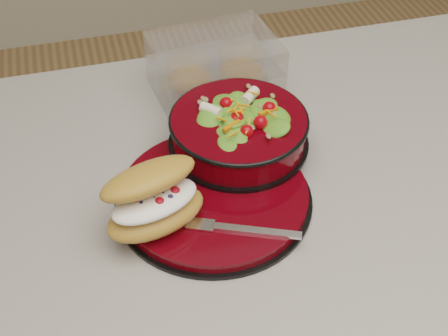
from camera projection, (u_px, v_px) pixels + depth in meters
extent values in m
cube|color=#A39E95|center=(373.00, 174.00, 0.93)|extent=(1.24, 0.74, 0.04)
cylinder|color=black|center=(214.00, 200.00, 0.86)|extent=(0.27, 0.27, 0.01)
cylinder|color=#4E0207|center=(214.00, 195.00, 0.85)|extent=(0.26, 0.26, 0.01)
torus|color=black|center=(223.00, 196.00, 0.84)|extent=(0.15, 0.15, 0.01)
cylinder|color=black|center=(238.00, 143.00, 0.92)|extent=(0.21, 0.21, 0.01)
cylinder|color=#4E0207|center=(239.00, 130.00, 0.90)|extent=(0.19, 0.19, 0.04)
torus|color=black|center=(239.00, 120.00, 0.89)|extent=(0.20, 0.20, 0.01)
ellipsoid|color=#4C8725|center=(239.00, 124.00, 0.89)|extent=(0.17, 0.17, 0.07)
sphere|color=red|center=(267.00, 98.00, 0.87)|extent=(0.02, 0.02, 0.02)
sphere|color=red|center=(246.00, 86.00, 0.89)|extent=(0.02, 0.02, 0.02)
sphere|color=red|center=(219.00, 90.00, 0.89)|extent=(0.02, 0.02, 0.02)
sphere|color=red|center=(211.00, 107.00, 0.86)|extent=(0.02, 0.02, 0.02)
sphere|color=red|center=(232.00, 120.00, 0.84)|extent=(0.02, 0.02, 0.02)
sphere|color=red|center=(261.00, 115.00, 0.84)|extent=(0.02, 0.02, 0.02)
cylinder|color=silver|center=(250.00, 85.00, 0.90)|extent=(0.03, 0.04, 0.02)
cylinder|color=silver|center=(211.00, 99.00, 0.87)|extent=(0.04, 0.03, 0.02)
cube|color=orange|center=(232.00, 115.00, 0.84)|extent=(0.03, 0.03, 0.01)
cube|color=orange|center=(269.00, 101.00, 0.87)|extent=(0.03, 0.02, 0.01)
ellipsoid|color=#C8823D|center=(156.00, 214.00, 0.79)|extent=(0.15, 0.11, 0.04)
ellipsoid|color=white|center=(155.00, 201.00, 0.78)|extent=(0.13, 0.09, 0.02)
ellipsoid|color=#C8823D|center=(151.00, 178.00, 0.77)|extent=(0.14, 0.10, 0.03)
sphere|color=red|center=(137.00, 201.00, 0.77)|extent=(0.01, 0.01, 0.01)
sphere|color=red|center=(160.00, 202.00, 0.77)|extent=(0.01, 0.01, 0.01)
sphere|color=red|center=(175.00, 192.00, 0.78)|extent=(0.01, 0.01, 0.01)
sphere|color=#191947|center=(147.00, 196.00, 0.77)|extent=(0.01, 0.01, 0.01)
sphere|color=#191947|center=(163.00, 195.00, 0.77)|extent=(0.01, 0.01, 0.01)
sphere|color=#191947|center=(155.00, 200.00, 0.77)|extent=(0.01, 0.01, 0.01)
sphere|color=#191947|center=(170.00, 198.00, 0.77)|extent=(0.01, 0.01, 0.01)
sphere|color=#191947|center=(142.00, 205.00, 0.76)|extent=(0.01, 0.01, 0.01)
sphere|color=#191947|center=(165.00, 190.00, 0.78)|extent=(0.01, 0.01, 0.01)
cube|color=silver|center=(256.00, 231.00, 0.79)|extent=(0.11, 0.06, 0.00)
cube|color=silver|center=(200.00, 224.00, 0.80)|extent=(0.04, 0.03, 0.00)
cube|color=white|center=(215.00, 78.00, 1.03)|extent=(0.21, 0.16, 0.05)
cube|color=white|center=(214.00, 54.00, 1.00)|extent=(0.21, 0.16, 0.04)
ellipsoid|color=#C8823D|center=(189.00, 80.00, 1.02)|extent=(0.07, 0.06, 0.04)
ellipsoid|color=#C8823D|center=(240.00, 72.00, 1.04)|extent=(0.07, 0.06, 0.04)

